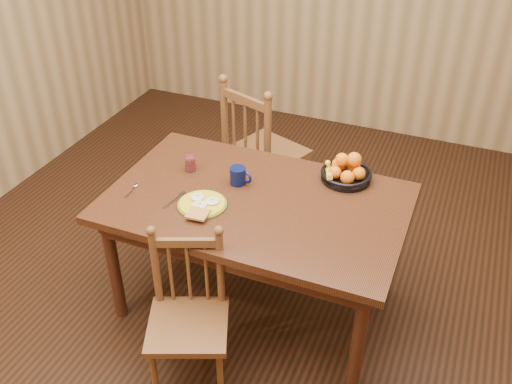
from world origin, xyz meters
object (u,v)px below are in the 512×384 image
at_px(dining_table, 256,212).
at_px(coffee_mug, 239,176).
at_px(chair_far, 262,153).
at_px(chair_near, 188,318).
at_px(breakfast_plate, 202,204).
at_px(fruit_bowl, 346,171).

distance_m(dining_table, coffee_mug, 0.23).
distance_m(chair_far, chair_near, 1.50).
bearing_deg(chair_near, chair_far, 75.49).
xyz_separation_m(breakfast_plate, fruit_bowl, (0.63, 0.55, 0.04)).
height_order(chair_near, coffee_mug, chair_near).
xyz_separation_m(chair_far, chair_near, (0.21, -1.49, -0.10)).
bearing_deg(chair_far, fruit_bowl, 166.50).
xyz_separation_m(breakfast_plate, coffee_mug, (0.09, 0.28, 0.04)).
xyz_separation_m(chair_far, fruit_bowl, (0.70, -0.48, 0.29)).
relative_size(coffee_mug, fruit_bowl, 0.46).
distance_m(dining_table, chair_near, 0.68).
bearing_deg(chair_near, dining_table, 58.14).
bearing_deg(dining_table, coffee_mug, 143.43).
xyz_separation_m(dining_table, breakfast_plate, (-0.24, -0.16, 0.10)).
xyz_separation_m(chair_near, coffee_mug, (-0.05, 0.74, 0.38)).
height_order(breakfast_plate, fruit_bowl, fruit_bowl).
distance_m(chair_far, fruit_bowl, 0.90).
bearing_deg(coffee_mug, fruit_bowl, 26.60).
distance_m(dining_table, chair_far, 0.93).
bearing_deg(chair_far, chair_near, 118.72).
bearing_deg(fruit_bowl, chair_near, -116.14).
bearing_deg(chair_near, fruit_bowl, 41.39).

